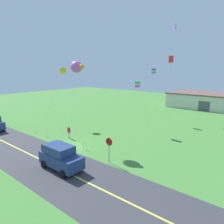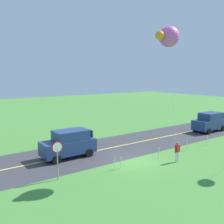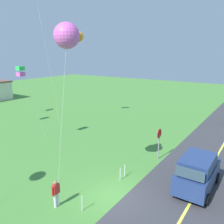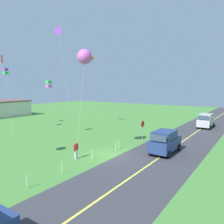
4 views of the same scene
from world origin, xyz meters
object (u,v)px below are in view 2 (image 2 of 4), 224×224
object	(u,v)px
car_suv_foreground	(69,143)
kite_red_low	(168,37)
stop_sign	(57,153)
person_adult_near	(177,151)
car_parked_west_far	(210,122)

from	to	relation	value
car_suv_foreground	kite_red_low	world-z (taller)	kite_red_low
stop_sign	kite_red_low	distance (m)	10.71
kite_red_low	car_suv_foreground	bearing A→B (deg)	-54.07
car_suv_foreground	person_adult_near	bearing A→B (deg)	136.18
stop_sign	person_adult_near	distance (m)	9.25
stop_sign	kite_red_low	size ratio (longest dim) A/B	0.26
car_suv_foreground	kite_red_low	distance (m)	11.25
car_suv_foreground	kite_red_low	size ratio (longest dim) A/B	0.44
car_parked_west_far	person_adult_near	world-z (taller)	car_parked_west_far
car_parked_west_far	person_adult_near	bearing A→B (deg)	22.91
car_suv_foreground	kite_red_low	xyz separation A→B (m)	(-4.55, 6.28, 8.15)
car_parked_west_far	kite_red_low	bearing A→B (deg)	21.22
stop_sign	person_adult_near	world-z (taller)	stop_sign
stop_sign	person_adult_near	xyz separation A→B (m)	(-8.92, 2.27, -0.94)
person_adult_near	car_suv_foreground	bearing A→B (deg)	-172.74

